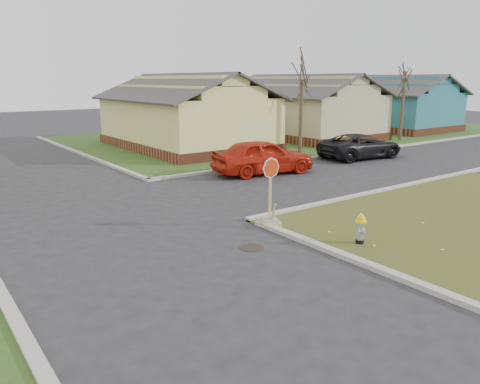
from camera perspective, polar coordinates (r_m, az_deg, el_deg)
ground at (r=11.56m, az=-8.88°, el=-8.28°), size 120.00×120.00×0.00m
verge_far_right at (r=38.72m, az=8.00°, el=7.16°), size 37.00×19.00×0.05m
curbs at (r=15.95m, az=-17.23°, el=-2.57°), size 80.00×40.00×0.12m
manhole at (r=12.26m, az=1.43°, el=-6.78°), size 0.64×0.64×0.01m
side_house_yellow at (r=30.08m, az=-6.68°, el=9.53°), size 7.60×11.60×4.70m
side_house_tan at (r=36.08m, az=7.47°, el=10.17°), size 7.60×11.60×4.70m
side_house_teal at (r=43.57m, az=17.21°, el=10.26°), size 7.60×11.60×4.70m
tree_mid_right at (r=27.40m, az=7.43°, el=9.04°), size 0.22×0.22×4.20m
tree_far_right at (r=35.19m, az=19.18°, el=9.85°), size 0.22×0.22×4.76m
fire_hydrant at (r=12.71m, az=14.49°, el=-4.17°), size 0.30×0.30×0.80m
stop_sign at (r=13.87m, az=3.67°, el=-2.27°), size 0.58×0.56×2.03m
red_sedan at (r=21.62m, az=2.81°, el=4.35°), size 5.01×2.76×1.61m
dark_pickup at (r=26.82m, az=14.48°, el=5.46°), size 5.09×2.76×1.36m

